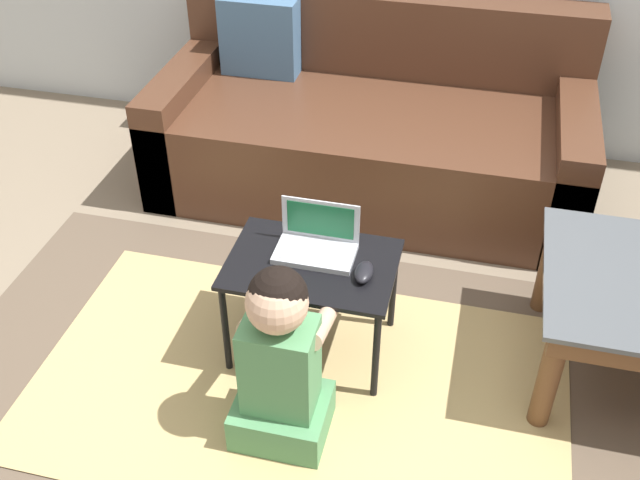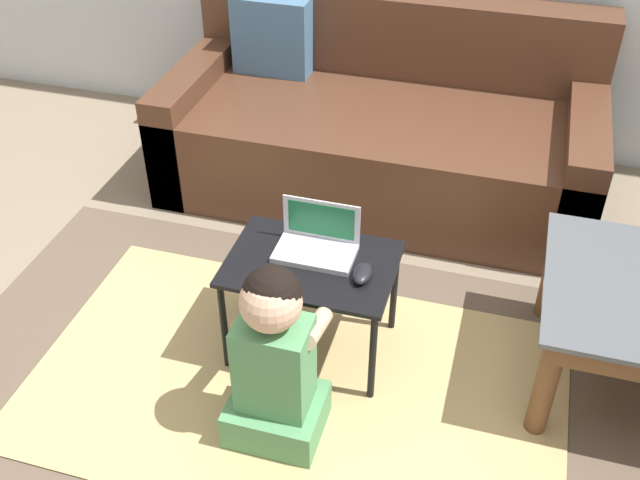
# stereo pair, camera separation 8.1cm
# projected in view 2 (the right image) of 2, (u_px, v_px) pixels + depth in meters

# --- Properties ---
(ground_plane) EXTENTS (16.00, 16.00, 0.00)m
(ground_plane) POSITION_uv_depth(u_px,v_px,m) (314.00, 364.00, 2.67)
(ground_plane) COLOR #7F705B
(area_rug) EXTENTS (2.53, 1.51, 0.01)m
(area_rug) POSITION_uv_depth(u_px,v_px,m) (296.00, 385.00, 2.59)
(area_rug) COLOR brown
(area_rug) RESTS_ON ground_plane
(couch) EXTENTS (1.91, 0.93, 0.80)m
(couch) POSITION_uv_depth(u_px,v_px,m) (380.00, 128.00, 3.45)
(couch) COLOR #4C2D1E
(couch) RESTS_ON ground_plane
(laptop_desk) EXTENTS (0.57, 0.40, 0.40)m
(laptop_desk) POSITION_uv_depth(u_px,v_px,m) (311.00, 273.00, 2.52)
(laptop_desk) COLOR black
(laptop_desk) RESTS_ON ground_plane
(laptop) EXTENTS (0.27, 0.16, 0.17)m
(laptop) POSITION_uv_depth(u_px,v_px,m) (317.00, 245.00, 2.52)
(laptop) COLOR #B7BCC6
(laptop) RESTS_ON laptop_desk
(computer_mouse) EXTENTS (0.06, 0.11, 0.04)m
(computer_mouse) POSITION_uv_depth(u_px,v_px,m) (362.00, 273.00, 2.42)
(computer_mouse) COLOR black
(computer_mouse) RESTS_ON laptop_desk
(person_seated) EXTENTS (0.29, 0.42, 0.67)m
(person_seated) POSITION_uv_depth(u_px,v_px,m) (275.00, 358.00, 2.25)
(person_seated) COLOR #518E5B
(person_seated) RESTS_ON ground_plane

